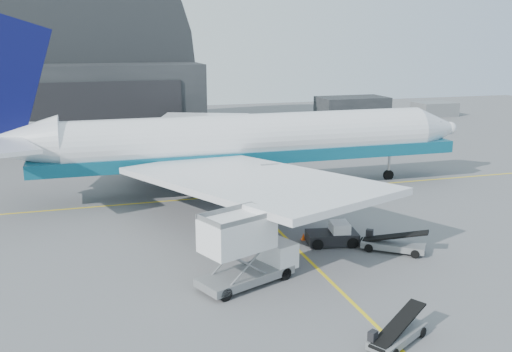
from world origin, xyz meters
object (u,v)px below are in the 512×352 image
object	(u,v)px
pushback_tug	(333,236)
belt_loader_a	(397,334)
catering_truck	(245,250)
airliner	(234,142)
belt_loader_b	(393,244)

from	to	relation	value
pushback_tug	belt_loader_a	world-z (taller)	pushback_tug
catering_truck	pushback_tug	xyz separation A→B (m)	(8.81, 5.32, -1.75)
airliner	catering_truck	distance (m)	23.82
belt_loader_b	pushback_tug	bearing A→B (deg)	-179.54
belt_loader_a	belt_loader_b	distance (m)	13.83
catering_truck	belt_loader_b	xyz separation A→B (m)	(12.49, 2.51, -1.84)
catering_truck	belt_loader_b	size ratio (longest dim) A/B	1.57
pushback_tug	belt_loader_b	distance (m)	4.62
airliner	belt_loader_a	xyz separation A→B (m)	(0.50, -32.64, -4.79)
airliner	catering_truck	xyz separation A→B (m)	(-5.30, -23.04, -2.88)
belt_loader_a	pushback_tug	bearing A→B (deg)	48.54
pushback_tug	belt_loader_b	xyz separation A→B (m)	(3.68, -2.81, -0.10)
belt_loader_a	belt_loader_b	xyz separation A→B (m)	(6.68, 12.11, 0.08)
pushback_tug	belt_loader_a	distance (m)	15.21
belt_loader_a	airliner	bearing A→B (deg)	60.81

